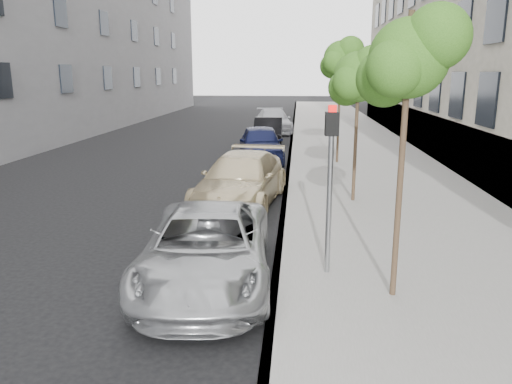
# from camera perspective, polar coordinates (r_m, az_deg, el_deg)

# --- Properties ---
(ground) EXTENTS (160.00, 160.00, 0.00)m
(ground) POSITION_cam_1_polar(r_m,az_deg,el_deg) (7.73, -7.61, -16.28)
(ground) COLOR black
(ground) RESTS_ON ground
(sidewalk) EXTENTS (6.40, 72.00, 0.14)m
(sidewalk) POSITION_cam_1_polar(r_m,az_deg,el_deg) (30.90, 9.99, 6.30)
(sidewalk) COLOR gray
(sidewalk) RESTS_ON ground
(curb) EXTENTS (0.15, 72.00, 0.14)m
(curb) POSITION_cam_1_polar(r_m,az_deg,el_deg) (30.77, 4.15, 6.44)
(curb) COLOR #9E9B93
(curb) RESTS_ON ground
(tree_near) EXTENTS (1.60, 1.40, 4.69)m
(tree_near) POSITION_cam_1_polar(r_m,az_deg,el_deg) (8.22, 17.23, 14.34)
(tree_near) COLOR #38281C
(tree_near) RESTS_ON sidewalk
(tree_mid) EXTENTS (1.74, 1.54, 4.43)m
(tree_mid) POSITION_cam_1_polar(r_m,az_deg,el_deg) (14.64, 11.75, 12.77)
(tree_mid) COLOR #38281C
(tree_mid) RESTS_ON sidewalk
(tree_far) EXTENTS (1.73, 1.53, 5.11)m
(tree_far) POSITION_cam_1_polar(r_m,az_deg,el_deg) (21.12, 9.75, 14.83)
(tree_far) COLOR #38281C
(tree_far) RESTS_ON sidewalk
(signal_pole) EXTENTS (0.25, 0.19, 3.13)m
(signal_pole) POSITION_cam_1_polar(r_m,az_deg,el_deg) (9.13, 8.49, 2.44)
(signal_pole) COLOR #939699
(signal_pole) RESTS_ON sidewalk
(minivan) EXTENTS (2.65, 5.11, 1.38)m
(minivan) POSITION_cam_1_polar(r_m,az_deg,el_deg) (9.26, -5.69, -6.37)
(minivan) COLOR #A7A9AC
(minivan) RESTS_ON ground
(suv) EXTENTS (2.75, 5.41, 1.50)m
(suv) POSITION_cam_1_polar(r_m,az_deg,el_deg) (14.65, -1.70, 1.37)
(suv) COLOR #CBBA91
(suv) RESTS_ON ground
(sedan_blue) EXTENTS (2.41, 4.80, 1.57)m
(sedan_blue) POSITION_cam_1_polar(r_m,az_deg,el_deg) (22.06, 0.53, 5.56)
(sedan_blue) COLOR #101437
(sedan_blue) RESTS_ON ground
(sedan_black) EXTENTS (1.63, 4.38, 1.43)m
(sedan_black) POSITION_cam_1_polar(r_m,az_deg,el_deg) (27.56, 1.41, 7.00)
(sedan_black) COLOR black
(sedan_black) RESTS_ON ground
(sedan_rear) EXTENTS (2.88, 5.48, 1.51)m
(sedan_rear) POSITION_cam_1_polar(r_m,az_deg,el_deg) (32.90, 1.98, 8.12)
(sedan_rear) COLOR #9B9DA3
(sedan_rear) RESTS_ON ground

